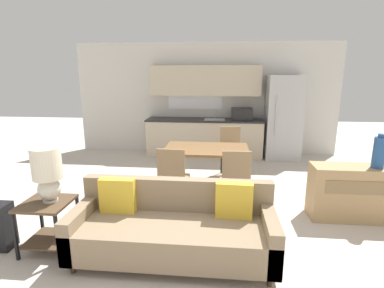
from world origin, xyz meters
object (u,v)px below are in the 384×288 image
(table_lamp, at_px, (47,171))
(dining_chair_far_right, at_px, (231,149))
(dining_chair_near_right, at_px, (235,178))
(credenza, at_px, (357,193))
(refrigerator, at_px, (283,118))
(couch, at_px, (174,228))
(vase, at_px, (379,152))
(side_table, at_px, (48,217))
(dining_chair_near_left, at_px, (173,176))
(dining_table, at_px, (206,152))

(table_lamp, xyz_separation_m, dining_chair_far_right, (2.09, 2.78, -0.41))
(dining_chair_near_right, bearing_deg, credenza, 175.35)
(refrigerator, relative_size, couch, 0.89)
(vase, relative_size, dining_chair_near_right, 0.48)
(couch, relative_size, side_table, 3.72)
(refrigerator, bearing_deg, table_lamp, -128.93)
(couch, xyz_separation_m, table_lamp, (-1.40, 0.01, 0.60))
(dining_chair_near_left, bearing_deg, table_lamp, 46.16)
(credenza, bearing_deg, vase, -11.11)
(side_table, bearing_deg, dining_chair_far_right, 52.82)
(side_table, bearing_deg, refrigerator, 50.97)
(dining_chair_far_right, bearing_deg, side_table, -134.67)
(refrigerator, bearing_deg, dining_chair_near_right, -112.15)
(dining_table, bearing_deg, vase, -20.54)
(vase, distance_m, dining_chair_near_right, 1.91)
(dining_table, distance_m, table_lamp, 2.55)
(dining_chair_near_right, xyz_separation_m, dining_chair_far_right, (-0.01, 1.65, 0.00))
(table_lamp, bearing_deg, dining_chair_near_right, 28.18)
(couch, xyz_separation_m, vase, (2.56, 1.07, 0.64))
(credenza, bearing_deg, dining_chair_near_left, 178.74)
(refrigerator, xyz_separation_m, dining_table, (-1.67, -2.19, -0.28))
(couch, xyz_separation_m, dining_chair_near_left, (-0.20, 1.16, 0.19))
(couch, distance_m, dining_chair_near_left, 1.19)
(couch, relative_size, dining_chair_far_right, 2.28)
(dining_chair_far_right, bearing_deg, couch, -111.41)
(dining_table, xyz_separation_m, dining_chair_near_right, (0.45, -0.79, -0.17))
(refrigerator, xyz_separation_m, dining_chair_far_right, (-1.23, -1.34, -0.45))
(vase, distance_m, dining_chair_near_left, 2.80)
(refrigerator, distance_m, dining_chair_near_left, 3.67)
(refrigerator, distance_m, dining_chair_near_right, 3.25)
(vase, relative_size, dining_chair_near_left, 0.48)
(dining_table, distance_m, couch, 1.98)
(credenza, height_order, dining_chair_near_right, dining_chair_near_right)
(table_lamp, distance_m, vase, 4.10)
(dining_table, relative_size, side_table, 2.40)
(table_lamp, xyz_separation_m, dining_chair_near_left, (1.20, 1.15, -0.41))
(dining_chair_near_right, bearing_deg, couch, 54.79)
(refrigerator, xyz_separation_m, table_lamp, (-3.32, -4.11, -0.03))
(refrigerator, xyz_separation_m, couch, (-1.92, -4.12, -0.63))
(dining_table, bearing_deg, credenza, -21.35)
(couch, distance_m, dining_chair_far_right, 2.88)
(refrigerator, distance_m, dining_chair_far_right, 1.87)
(side_table, xyz_separation_m, dining_chair_near_left, (1.24, 1.18, 0.13))
(dining_table, bearing_deg, refrigerator, 52.74)
(refrigerator, bearing_deg, dining_table, -127.26)
(table_lamp, distance_m, credenza, 3.96)
(refrigerator, xyz_separation_m, credenza, (0.45, -3.02, -0.59))
(dining_chair_near_left, bearing_deg, refrigerator, -123.12)
(credenza, bearing_deg, dining_chair_near_right, 178.79)
(side_table, distance_m, vase, 4.19)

